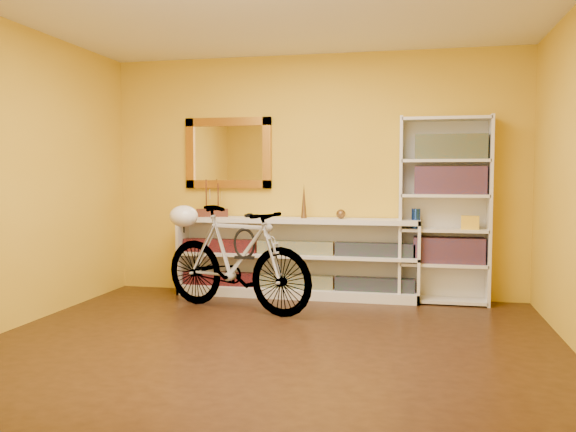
% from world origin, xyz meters
% --- Properties ---
extents(floor, '(4.50, 4.00, 0.01)m').
position_xyz_m(floor, '(0.00, 0.00, -0.01)').
color(floor, black).
rests_on(floor, ground).
extents(back_wall, '(4.50, 0.01, 2.60)m').
position_xyz_m(back_wall, '(0.00, 2.00, 1.30)').
color(back_wall, gold).
rests_on(back_wall, ground).
extents(left_wall, '(0.01, 4.00, 2.60)m').
position_xyz_m(left_wall, '(-2.25, 0.00, 1.30)').
color(left_wall, gold).
rests_on(left_wall, ground).
extents(gilt_mirror, '(0.98, 0.06, 0.78)m').
position_xyz_m(gilt_mirror, '(-0.95, 1.97, 1.55)').
color(gilt_mirror, '#945E1B').
rests_on(gilt_mirror, back_wall).
extents(wall_socket, '(0.09, 0.02, 0.09)m').
position_xyz_m(wall_socket, '(0.90, 1.99, 0.25)').
color(wall_socket, silver).
rests_on(wall_socket, back_wall).
extents(console_unit, '(2.60, 0.35, 0.85)m').
position_xyz_m(console_unit, '(-0.15, 1.81, 0.42)').
color(console_unit, silver).
rests_on(console_unit, floor).
extents(cd_row_lower, '(2.50, 0.13, 0.14)m').
position_xyz_m(cd_row_lower, '(-0.15, 1.79, 0.17)').
color(cd_row_lower, black).
rests_on(cd_row_lower, console_unit).
extents(cd_row_upper, '(2.50, 0.13, 0.14)m').
position_xyz_m(cd_row_upper, '(-0.15, 1.79, 0.54)').
color(cd_row_upper, navy).
rests_on(cd_row_upper, console_unit).
extents(model_ship, '(0.37, 0.23, 0.41)m').
position_xyz_m(model_ship, '(-1.09, 1.81, 1.05)').
color(model_ship, '#411D12').
rests_on(model_ship, console_unit).
extents(toy_car, '(0.00, 0.00, 0.00)m').
position_xyz_m(toy_car, '(-0.65, 1.81, 0.85)').
color(toy_car, black).
rests_on(toy_car, console_unit).
extents(bronze_ornament, '(0.06, 0.06, 0.37)m').
position_xyz_m(bronze_ornament, '(-0.07, 1.81, 1.03)').
color(bronze_ornament, brown).
rests_on(bronze_ornament, console_unit).
extents(decorative_orb, '(0.10, 0.10, 0.10)m').
position_xyz_m(decorative_orb, '(0.33, 1.81, 0.90)').
color(decorative_orb, brown).
rests_on(decorative_orb, console_unit).
extents(bookcase, '(0.90, 0.30, 1.90)m').
position_xyz_m(bookcase, '(1.38, 1.84, 0.95)').
color(bookcase, silver).
rests_on(bookcase, floor).
extents(book_row_a, '(0.70, 0.22, 0.26)m').
position_xyz_m(book_row_a, '(1.43, 1.84, 0.55)').
color(book_row_a, maroon).
rests_on(book_row_a, bookcase).
extents(book_row_b, '(0.70, 0.22, 0.28)m').
position_xyz_m(book_row_b, '(1.43, 1.84, 1.25)').
color(book_row_b, maroon).
rests_on(book_row_b, bookcase).
extents(book_row_c, '(0.70, 0.22, 0.25)m').
position_xyz_m(book_row_c, '(1.43, 1.84, 1.59)').
color(book_row_c, '#174951').
rests_on(book_row_c, bookcase).
extents(travel_mug, '(0.09, 0.09, 0.20)m').
position_xyz_m(travel_mug, '(1.10, 1.82, 0.86)').
color(travel_mug, '#16369B').
rests_on(travel_mug, bookcase).
extents(red_tin, '(0.16, 0.16, 0.19)m').
position_xyz_m(red_tin, '(1.18, 1.87, 1.56)').
color(red_tin, maroon).
rests_on(red_tin, bookcase).
extents(yellow_bag, '(0.18, 0.13, 0.13)m').
position_xyz_m(yellow_bag, '(1.63, 1.80, 0.83)').
color(yellow_bag, yellow).
rests_on(yellow_bag, bookcase).
extents(bicycle, '(1.00, 1.77, 1.01)m').
position_xyz_m(bicycle, '(-0.59, 1.07, 0.51)').
color(bicycle, silver).
rests_on(bicycle, floor).
extents(helmet, '(0.29, 0.28, 0.22)m').
position_xyz_m(helmet, '(-1.21, 1.29, 0.89)').
color(helmet, white).
rests_on(helmet, bicycle).
extents(u_lock, '(0.22, 0.02, 0.22)m').
position_xyz_m(u_lock, '(-0.50, 1.04, 0.66)').
color(u_lock, black).
rests_on(u_lock, bicycle).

